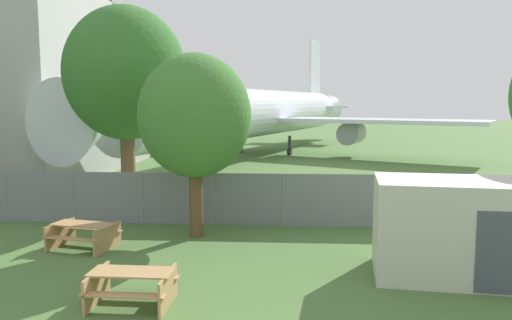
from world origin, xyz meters
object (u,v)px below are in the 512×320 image
Objects in this scene: picnic_bench_near_cabin at (132,284)px; picnic_bench_open_grass at (83,233)px; tree_behind_benches at (195,116)px; portable_cabin at (457,229)px; airplane at (258,113)px; tree_near_hangar at (126,74)px.

picnic_bench_near_cabin and picnic_bench_open_grass have the same top height.
picnic_bench_open_grass is 4.91m from tree_behind_benches.
portable_cabin is 10.51m from picnic_bench_open_grass.
picnic_bench_near_cabin is (-7.56, -2.23, -0.76)m from portable_cabin.
portable_cabin is 0.71× the size of tree_behind_benches.
tree_near_hangar is at bearing 8.55° from airplane.
picnic_bench_near_cabin is at bearing -156.69° from portable_cabin.
airplane is 5.14× the size of tree_near_hangar.
tree_near_hangar is 1.38× the size of tree_behind_benches.
tree_behind_benches reaches higher than picnic_bench_open_grass.
portable_cabin reaches higher than picnic_bench_open_grass.
tree_near_hangar is (-0.41, 5.63, 5.02)m from picnic_bench_open_grass.
portable_cabin is at bearing 16.43° from picnic_bench_near_cabin.
picnic_bench_near_cabin is at bearing 17.83° from airplane.
airplane reaches higher than picnic_bench_open_grass.
airplane is 23.20× the size of picnic_bench_near_cabin.
tree_behind_benches reaches higher than portable_cabin.
picnic_bench_near_cabin is 4.91m from picnic_bench_open_grass.
picnic_bench_near_cabin is (-0.95, -30.78, -2.99)m from airplane.
portable_cabin is at bearing -34.80° from tree_near_hangar.
airplane is at bearing 88.24° from picnic_bench_near_cabin.
portable_cabin is 8.39m from tree_behind_benches.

